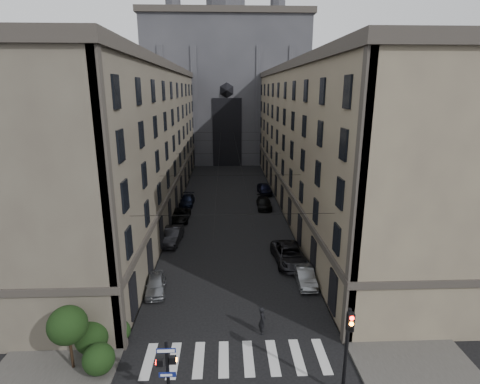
{
  "coord_description": "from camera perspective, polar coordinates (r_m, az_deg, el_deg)",
  "views": [
    {
      "loc": [
        -0.55,
        -14.16,
        15.77
      ],
      "look_at": [
        0.55,
        12.55,
        8.39
      ],
      "focal_mm": 28.0,
      "sensor_mm": 36.0,
      "label": 1
    }
  ],
  "objects": [
    {
      "name": "building_left",
      "position": [
        52.18,
        -16.81,
        7.71
      ],
      "size": [
        13.6,
        60.6,
        18.85
      ],
      "color": "#4F473C",
      "rests_on": "ground"
    },
    {
      "name": "car_right_near",
      "position": [
        32.47,
        9.86,
        -12.52
      ],
      "size": [
        1.45,
        4.09,
        1.34
      ],
      "primitive_type": "imported",
      "rotation": [
        0.0,
        0.0,
        -0.01
      ],
      "color": "slate",
      "rests_on": "ground"
    },
    {
      "name": "sidewalk_right",
      "position": [
        53.7,
        9.62,
        -1.78
      ],
      "size": [
        7.0,
        80.0,
        0.15
      ],
      "primitive_type": "cube",
      "color": "#383533",
      "rests_on": "ground"
    },
    {
      "name": "shrub_cluster",
      "position": [
        25.08,
        -22.28,
        -19.71
      ],
      "size": [
        3.9,
        4.4,
        3.9
      ],
      "color": "black",
      "rests_on": "sidewalk_left"
    },
    {
      "name": "car_left_near",
      "position": [
        31.59,
        -12.73,
        -13.54
      ],
      "size": [
        2.02,
        4.09,
        1.34
      ],
      "primitive_type": "imported",
      "rotation": [
        0.0,
        0.0,
        0.11
      ],
      "color": "slate",
      "rests_on": "ground"
    },
    {
      "name": "car_right_midfar",
      "position": [
        51.26,
        3.68,
        -1.71
      ],
      "size": [
        1.99,
        4.76,
        1.38
      ],
      "primitive_type": "imported",
      "rotation": [
        0.0,
        0.0,
        -0.01
      ],
      "color": "black",
      "rests_on": "ground"
    },
    {
      "name": "traffic_light_right",
      "position": [
        21.26,
        16.05,
        -21.2
      ],
      "size": [
        0.34,
        0.5,
        5.2
      ],
      "color": "black",
      "rests_on": "ground"
    },
    {
      "name": "building_right",
      "position": [
        52.47,
        13.25,
        8.0
      ],
      "size": [
        13.6,
        60.6,
        18.85
      ],
      "color": "brown",
      "rests_on": "ground"
    },
    {
      "name": "zebra_crossing",
      "position": [
        24.82,
        -0.61,
        -24.01
      ],
      "size": [
        11.0,
        3.2,
        0.01
      ],
      "primitive_type": "cube",
      "color": "beige",
      "rests_on": "ground"
    },
    {
      "name": "pedestrian",
      "position": [
        26.23,
        3.4,
        -18.93
      ],
      "size": [
        0.47,
        0.72,
        1.95
      ],
      "primitive_type": "imported",
      "rotation": [
        0.0,
        0.0,
        1.58
      ],
      "color": "black",
      "rests_on": "ground"
    },
    {
      "name": "car_left_midfar",
      "position": [
        46.9,
        -9.14,
        -3.52
      ],
      "size": [
        2.42,
        5.03,
        1.38
      ],
      "primitive_type": "imported",
      "rotation": [
        0.0,
        0.0,
        -0.03
      ],
      "color": "black",
      "rests_on": "ground"
    },
    {
      "name": "car_right_midnear",
      "position": [
        35.75,
        7.52,
        -9.43
      ],
      "size": [
        3.09,
        6.07,
        1.64
      ],
      "primitive_type": "imported",
      "rotation": [
        0.0,
        0.0,
        0.06
      ],
      "color": "black",
      "rests_on": "ground"
    },
    {
      "name": "car_right_far",
      "position": [
        58.18,
        3.77,
        0.49
      ],
      "size": [
        2.29,
        4.8,
        1.58
      ],
      "primitive_type": "imported",
      "rotation": [
        0.0,
        0.0,
        0.09
      ],
      "color": "black",
      "rests_on": "ground"
    },
    {
      "name": "car_left_far",
      "position": [
        52.91,
        -8.08,
        -1.31
      ],
      "size": [
        2.0,
        4.67,
        1.34
      ],
      "primitive_type": "imported",
      "rotation": [
        0.0,
        0.0,
        -0.03
      ],
      "color": "black",
      "rests_on": "ground"
    },
    {
      "name": "sidewalk_left",
      "position": [
        53.49,
        -12.99,
        -2.04
      ],
      "size": [
        7.0,
        80.0,
        0.15
      ],
      "primitive_type": "cube",
      "color": "#383533",
      "rests_on": "ground"
    },
    {
      "name": "pedestrian_signal_left",
      "position": [
        20.85,
        -11.01,
        -25.06
      ],
      "size": [
        1.02,
        0.38,
        4.0
      ],
      "color": "black",
      "rests_on": "ground"
    },
    {
      "name": "gothic_tower",
      "position": [
        89.14,
        -2.1,
        16.73
      ],
      "size": [
        35.0,
        23.0,
        58.0
      ],
      "color": "#2D2D33",
      "rests_on": "ground"
    },
    {
      "name": "car_left_midnear",
      "position": [
        40.49,
        -10.28,
        -6.53
      ],
      "size": [
        2.09,
        4.98,
        1.6
      ],
      "primitive_type": "imported",
      "rotation": [
        0.0,
        0.0,
        -0.08
      ],
      "color": "black",
      "rests_on": "ground"
    },
    {
      "name": "tram_wires",
      "position": [
        50.52,
        -1.72,
        5.72
      ],
      "size": [
        14.0,
        60.0,
        0.43
      ],
      "color": "black",
      "rests_on": "ground"
    }
  ]
}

